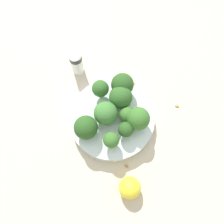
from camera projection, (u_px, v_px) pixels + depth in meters
The scene contains 17 objects.
ground_plane at pixel (112, 121), 0.59m from camera, with size 3.00×3.00×0.00m, color beige.
bowl at pixel (112, 119), 0.58m from camera, with size 0.22×0.22×0.03m, color silver.
broccoli_floret_0 at pixel (126, 130), 0.52m from camera, with size 0.04×0.04×0.05m.
broccoli_floret_1 at pixel (122, 98), 0.54m from camera, with size 0.06×0.06×0.07m.
broccoli_floret_2 at pixel (106, 113), 0.53m from camera, with size 0.06×0.06×0.07m.
broccoli_floret_3 at pixel (127, 115), 0.53m from camera, with size 0.04×0.04×0.05m.
broccoli_floret_4 at pixel (122, 85), 0.55m from camera, with size 0.06×0.06×0.07m.
broccoli_floret_5 at pixel (111, 140), 0.51m from camera, with size 0.04×0.04×0.05m.
broccoli_floret_6 at pixel (100, 89), 0.55m from camera, with size 0.04×0.04×0.06m.
broccoli_floret_7 at pixel (86, 128), 0.52m from camera, with size 0.06×0.06×0.06m.
broccoli_floret_8 at pixel (138, 119), 0.52m from camera, with size 0.06×0.06×0.07m.
pepper_shaker at pixel (77, 63), 0.62m from camera, with size 0.04×0.04×0.07m.
lemon_wedge at pixel (130, 188), 0.51m from camera, with size 0.05×0.05×0.05m, color yellow.
almond_crumb_0 at pixel (177, 105), 0.60m from camera, with size 0.01×0.01×0.01m, color tan.
almond_crumb_1 at pixel (127, 166), 0.55m from camera, with size 0.01×0.01×0.01m, color olive.
almond_crumb_2 at pixel (134, 83), 0.63m from camera, with size 0.01×0.00×0.01m, color tan.
almond_crumb_3 at pixel (119, 79), 0.63m from camera, with size 0.01×0.01×0.01m, color #AD7F4C.
Camera 1 is at (-0.09, 0.16, 0.56)m, focal length 35.00 mm.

